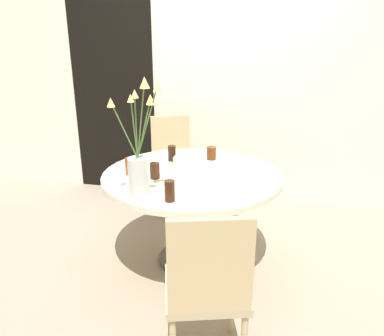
{
  "coord_description": "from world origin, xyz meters",
  "views": [
    {
      "loc": [
        0.53,
        -2.45,
        1.61
      ],
      "look_at": [
        0.0,
        0.0,
        0.75
      ],
      "focal_mm": 35.0,
      "sensor_mm": 36.0,
      "label": 1
    }
  ],
  "objects_px": {
    "flower_vase": "(139,164)",
    "drink_glass_3": "(170,191)",
    "drink_glass_1": "(211,153)",
    "drink_glass_2": "(130,166)",
    "chair_left_flank": "(207,284)",
    "drink_glass_4": "(155,171)",
    "birthday_cake": "(190,164)",
    "side_plate": "(178,189)",
    "drink_glass_0": "(172,153)",
    "chair_near_front": "(172,158)"
  },
  "relations": [
    {
      "from": "flower_vase",
      "to": "drink_glass_3",
      "type": "height_order",
      "value": "flower_vase"
    },
    {
      "from": "flower_vase",
      "to": "drink_glass_3",
      "type": "bearing_deg",
      "value": -3.14
    },
    {
      "from": "drink_glass_1",
      "to": "drink_glass_2",
      "type": "height_order",
      "value": "drink_glass_2"
    },
    {
      "from": "chair_left_flank",
      "to": "drink_glass_4",
      "type": "distance_m",
      "value": 1.0
    },
    {
      "from": "birthday_cake",
      "to": "drink_glass_3",
      "type": "distance_m",
      "value": 0.56
    },
    {
      "from": "side_plate",
      "to": "drink_glass_3",
      "type": "relative_size",
      "value": 1.39
    },
    {
      "from": "drink_glass_3",
      "to": "drink_glass_2",
      "type": "bearing_deg",
      "value": 135.44
    },
    {
      "from": "drink_glass_0",
      "to": "chair_left_flank",
      "type": "bearing_deg",
      "value": -67.86
    },
    {
      "from": "drink_glass_0",
      "to": "birthday_cake",
      "type": "bearing_deg",
      "value": -45.31
    },
    {
      "from": "flower_vase",
      "to": "drink_glass_3",
      "type": "relative_size",
      "value": 5.64
    },
    {
      "from": "chair_near_front",
      "to": "side_plate",
      "type": "relative_size",
      "value": 5.11
    },
    {
      "from": "chair_near_front",
      "to": "drink_glass_1",
      "type": "bearing_deg",
      "value": -73.47
    },
    {
      "from": "drink_glass_2",
      "to": "flower_vase",
      "type": "bearing_deg",
      "value": -61.31
    },
    {
      "from": "drink_glass_1",
      "to": "drink_glass_3",
      "type": "relative_size",
      "value": 0.79
    },
    {
      "from": "side_plate",
      "to": "drink_glass_2",
      "type": "xyz_separation_m",
      "value": [
        -0.4,
        0.2,
        0.06
      ]
    },
    {
      "from": "chair_near_front",
      "to": "drink_glass_3",
      "type": "xyz_separation_m",
      "value": [
        0.37,
        -1.43,
        0.26
      ]
    },
    {
      "from": "birthday_cake",
      "to": "drink_glass_1",
      "type": "height_order",
      "value": "birthday_cake"
    },
    {
      "from": "birthday_cake",
      "to": "side_plate",
      "type": "height_order",
      "value": "birthday_cake"
    },
    {
      "from": "birthday_cake",
      "to": "drink_glass_4",
      "type": "distance_m",
      "value": 0.29
    },
    {
      "from": "chair_near_front",
      "to": "drink_glass_2",
      "type": "xyz_separation_m",
      "value": [
        -0.02,
        -1.04,
        0.26
      ]
    },
    {
      "from": "drink_glass_1",
      "to": "drink_glass_2",
      "type": "bearing_deg",
      "value": -137.14
    },
    {
      "from": "chair_near_front",
      "to": "side_plate",
      "type": "bearing_deg",
      "value": -96.37
    },
    {
      "from": "drink_glass_1",
      "to": "drink_glass_3",
      "type": "distance_m",
      "value": 0.86
    },
    {
      "from": "flower_vase",
      "to": "drink_glass_4",
      "type": "distance_m",
      "value": 0.37
    },
    {
      "from": "birthday_cake",
      "to": "drink_glass_1",
      "type": "bearing_deg",
      "value": 69.02
    },
    {
      "from": "chair_near_front",
      "to": "drink_glass_2",
      "type": "bearing_deg",
      "value": -114.37
    },
    {
      "from": "chair_left_flank",
      "to": "drink_glass_3",
      "type": "height_order",
      "value": "chair_left_flank"
    },
    {
      "from": "chair_near_front",
      "to": "drink_glass_1",
      "type": "distance_m",
      "value": 0.79
    },
    {
      "from": "chair_left_flank",
      "to": "drink_glass_0",
      "type": "distance_m",
      "value": 1.35
    },
    {
      "from": "drink_glass_1",
      "to": "chair_left_flank",
      "type": "bearing_deg",
      "value": -81.31
    },
    {
      "from": "chair_left_flank",
      "to": "drink_glass_2",
      "type": "distance_m",
      "value": 1.14
    },
    {
      "from": "drink_glass_3",
      "to": "drink_glass_4",
      "type": "bearing_deg",
      "value": 120.07
    },
    {
      "from": "chair_left_flank",
      "to": "drink_glass_3",
      "type": "bearing_deg",
      "value": -73.01
    },
    {
      "from": "drink_glass_1",
      "to": "drink_glass_3",
      "type": "height_order",
      "value": "drink_glass_3"
    },
    {
      "from": "drink_glass_4",
      "to": "drink_glass_3",
      "type": "bearing_deg",
      "value": -59.93
    },
    {
      "from": "drink_glass_0",
      "to": "drink_glass_1",
      "type": "height_order",
      "value": "drink_glass_0"
    },
    {
      "from": "drink_glass_0",
      "to": "drink_glass_3",
      "type": "relative_size",
      "value": 0.95
    },
    {
      "from": "drink_glass_2",
      "to": "side_plate",
      "type": "bearing_deg",
      "value": -26.71
    },
    {
      "from": "drink_glass_2",
      "to": "drink_glass_3",
      "type": "relative_size",
      "value": 0.94
    },
    {
      "from": "chair_left_flank",
      "to": "flower_vase",
      "type": "distance_m",
      "value": 0.81
    },
    {
      "from": "drink_glass_0",
      "to": "drink_glass_4",
      "type": "xyz_separation_m",
      "value": [
        -0.01,
        -0.41,
        -0.01
      ]
    },
    {
      "from": "birthday_cake",
      "to": "drink_glass_0",
      "type": "relative_size",
      "value": 2.0
    },
    {
      "from": "chair_near_front",
      "to": "chair_left_flank",
      "type": "bearing_deg",
      "value": -93.49
    },
    {
      "from": "side_plate",
      "to": "drink_glass_1",
      "type": "bearing_deg",
      "value": 81.13
    },
    {
      "from": "chair_left_flank",
      "to": "drink_glass_1",
      "type": "height_order",
      "value": "chair_left_flank"
    },
    {
      "from": "chair_left_flank",
      "to": "drink_glass_2",
      "type": "relative_size",
      "value": 7.57
    },
    {
      "from": "chair_left_flank",
      "to": "drink_glass_3",
      "type": "distance_m",
      "value": 0.62
    },
    {
      "from": "side_plate",
      "to": "drink_glass_3",
      "type": "distance_m",
      "value": 0.2
    },
    {
      "from": "flower_vase",
      "to": "drink_glass_2",
      "type": "xyz_separation_m",
      "value": [
        -0.21,
        0.38,
        -0.15
      ]
    },
    {
      "from": "drink_glass_1",
      "to": "birthday_cake",
      "type": "bearing_deg",
      "value": -110.98
    }
  ]
}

